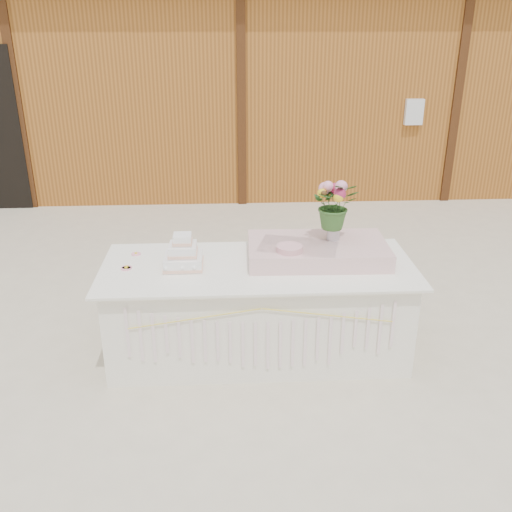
% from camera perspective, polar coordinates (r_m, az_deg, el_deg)
% --- Properties ---
extents(ground, '(80.00, 80.00, 0.00)m').
position_cam_1_polar(ground, '(4.73, 0.20, -9.49)').
color(ground, beige).
rests_on(ground, ground).
extents(barn, '(12.60, 4.60, 3.30)m').
position_cam_1_polar(barn, '(10.02, -1.91, 17.97)').
color(barn, '#9E5E21').
rests_on(barn, ground).
extents(cake_table, '(2.40, 1.00, 0.77)m').
position_cam_1_polar(cake_table, '(4.53, 0.21, -5.39)').
color(cake_table, white).
rests_on(cake_table, ground).
extents(wedding_cake, '(0.29, 0.29, 0.26)m').
position_cam_1_polar(wedding_cake, '(4.34, -7.29, 0.01)').
color(wedding_cake, white).
rests_on(wedding_cake, cake_table).
extents(pink_cake_stand, '(0.25, 0.25, 0.18)m').
position_cam_1_polar(pink_cake_stand, '(4.29, 3.35, 0.04)').
color(pink_cake_stand, white).
rests_on(pink_cake_stand, cake_table).
extents(satin_runner, '(1.09, 0.65, 0.14)m').
position_cam_1_polar(satin_runner, '(4.48, 6.16, 0.54)').
color(satin_runner, beige).
rests_on(satin_runner, cake_table).
extents(flower_vase, '(0.10, 0.10, 0.14)m').
position_cam_1_polar(flower_vase, '(4.52, 7.76, 2.52)').
color(flower_vase, '#ADAEB2').
rests_on(flower_vase, satin_runner).
extents(bouquet, '(0.36, 0.32, 0.38)m').
position_cam_1_polar(bouquet, '(4.43, 7.94, 5.70)').
color(bouquet, '#2E5923').
rests_on(bouquet, flower_vase).
extents(loose_flowers, '(0.19, 0.38, 0.02)m').
position_cam_1_polar(loose_flowers, '(4.51, -12.03, -0.51)').
color(loose_flowers, pink).
rests_on(loose_flowers, cake_table).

